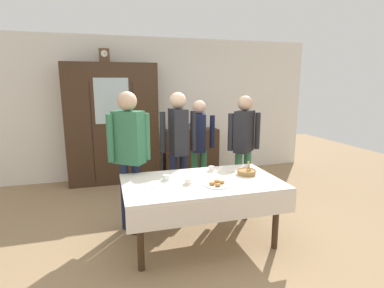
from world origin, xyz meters
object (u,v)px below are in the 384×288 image
bookshelf_low (191,152)px  person_by_cabinet (178,140)px  mantel_clock (104,55)px  book_stack (191,127)px  person_beside_shelf (199,140)px  bread_basket (247,172)px  spoon_far_left (150,188)px  dining_table (203,190)px  tea_cup_far_right (212,169)px  spoon_front_edge (232,172)px  person_behind_table_left (244,139)px  tea_cup_back_edge (166,178)px  pastry_plate (217,184)px  tea_cup_mid_right (188,182)px  spoon_near_left (272,182)px  wall_cabinet (113,124)px  person_behind_table_right (129,147)px

bookshelf_low → person_by_cabinet: size_ratio=0.63×
mantel_clock → book_stack: size_ratio=1.13×
person_beside_shelf → person_by_cabinet: 0.60m
bread_basket → spoon_far_left: size_ratio=2.02×
bookshelf_low → person_by_cabinet: bearing=-111.7°
dining_table → person_by_cabinet: bearing=92.7°
bread_basket → person_by_cabinet: person_by_cabinet is taller
tea_cup_far_right → mantel_clock: bearing=118.8°
tea_cup_far_right → bread_basket: 0.44m
bookshelf_low → spoon_front_edge: (-0.14, -2.39, 0.29)m
mantel_clock → person_behind_table_left: 2.85m
tea_cup_back_edge → pastry_plate: bearing=-33.6°
tea_cup_back_edge → spoon_front_edge: (0.86, 0.09, -0.02)m
tea_cup_back_edge → person_by_cabinet: person_by_cabinet is taller
tea_cup_far_right → tea_cup_mid_right: size_ratio=1.00×
tea_cup_far_right → spoon_near_left: (0.50, -0.62, -0.02)m
spoon_front_edge → person_beside_shelf: size_ratio=0.08×
book_stack → person_by_cabinet: 1.78m
wall_cabinet → tea_cup_far_right: wall_cabinet is taller
bookshelf_low → book_stack: bearing=180.0°
person_behind_table_right → spoon_far_left: bearing=-76.2°
spoon_near_left → bookshelf_low: bearing=92.5°
dining_table → bread_basket: size_ratio=7.44×
tea_cup_far_right → spoon_front_edge: bearing=-24.9°
dining_table → wall_cabinet: (-0.90, 2.59, 0.44)m
dining_table → tea_cup_back_edge: tea_cup_back_edge is taller
bread_basket → person_beside_shelf: size_ratio=0.15×
wall_cabinet → spoon_far_left: 2.67m
person_by_cabinet → bread_basket: bearing=-53.8°
spoon_far_left → book_stack: bearing=65.7°
bread_basket → person_by_cabinet: size_ratio=0.14×
spoon_far_left → spoon_front_edge: bearing=15.5°
tea_cup_far_right → wall_cabinet: bearing=117.1°
book_stack → spoon_front_edge: bearing=-93.3°
person_behind_table_right → bookshelf_low: bearing=56.1°
dining_table → bread_basket: 0.62m
tea_cup_back_edge → person_by_cabinet: (0.34, 0.82, 0.28)m
mantel_clock → bookshelf_low: size_ratio=0.22×
tea_cup_mid_right → person_by_cabinet: 1.07m
book_stack → person_by_cabinet: size_ratio=0.12×
tea_cup_far_right → tea_cup_mid_right: same height
mantel_clock → tea_cup_mid_right: (0.80, -2.63, -1.54)m
person_beside_shelf → tea_cup_back_edge: bearing=-122.4°
tea_cup_far_right → person_behind_table_right: person_behind_table_right is taller
tea_cup_far_right → person_beside_shelf: (0.15, 1.02, 0.18)m
tea_cup_far_right → person_behind_table_left: person_behind_table_left is taller
person_beside_shelf → person_behind_table_right: bearing=-145.6°
book_stack → person_beside_shelf: person_beside_shelf is taller
tea_cup_back_edge → tea_cup_mid_right: same height
bookshelf_low → pastry_plate: bearing=-100.1°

